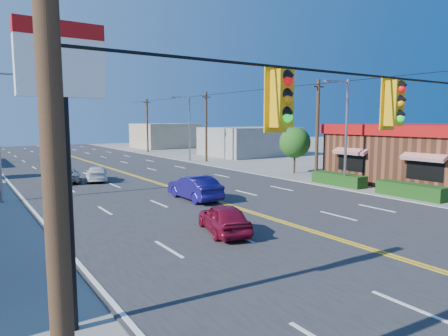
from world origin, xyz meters
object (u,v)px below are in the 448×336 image
kfc (436,152)px  car_blue (194,189)px  car_silver (67,176)px  car_magenta (224,219)px  car_white (97,174)px  pizza_hut_sign (63,114)px

kfc → car_blue: kfc is taller
car_silver → car_magenta: bearing=107.0°
car_magenta → car_blue: size_ratio=0.84×
kfc → car_blue: 21.17m
kfc → car_white: size_ratio=4.01×
pizza_hut_sign → car_white: (7.32, 23.24, -4.59)m
pizza_hut_sign → car_blue: bearing=49.7°
kfc → car_magenta: (-23.35, -3.25, -1.72)m
car_magenta → car_blue: (2.62, 7.24, 0.10)m
kfc → pizza_hut_sign: size_ratio=2.38×
pizza_hut_sign → car_white: bearing=72.5°
car_silver → car_white: bearing=175.6°
car_white → car_silver: (-2.21, 0.56, -0.01)m
pizza_hut_sign → car_magenta: bearing=32.1°
car_magenta → car_white: car_magenta is taller
pizza_hut_sign → car_silver: pizza_hut_sign is taller
car_magenta → car_silver: car_magenta is taller
kfc → car_magenta: bearing=-172.1°
car_white → car_silver: 2.28m
kfc → pizza_hut_sign: 32.04m
car_blue → car_white: bearing=-75.3°
car_blue → car_white: size_ratio=1.13×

